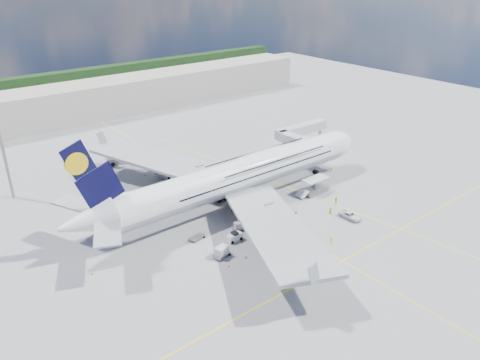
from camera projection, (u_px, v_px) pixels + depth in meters
ground at (269, 219)px, 100.05m from camera, size 300.00×300.00×0.00m
taxi_line_main at (269, 219)px, 100.04m from camera, size 0.25×220.00×0.01m
taxi_line_cross at (342, 261)px, 85.83m from camera, size 120.00×0.25×0.01m
taxi_line_diag at (285, 186)px, 115.07m from camera, size 14.16×99.06×0.01m
airliner at (241, 174)px, 104.43m from camera, size 77.26×79.15×23.71m
jet_bridge at (300, 135)px, 128.93m from camera, size 18.80×12.10×8.50m
cargo_loader at (314, 188)px, 111.10m from camera, size 8.53×3.20×3.67m
light_mast at (2, 144)px, 103.86m from camera, size 3.00×0.70×25.50m
terminal at (90, 100)px, 165.03m from camera, size 180.00×16.00×12.00m
tree_line at (135, 71)px, 220.48m from camera, size 160.00×6.00×8.00m
dolly_row_a at (222, 251)px, 86.67m from camera, size 3.61×2.45×2.09m
dolly_row_b at (239, 226)px, 95.60m from camera, size 2.95×2.26×1.66m
dolly_row_c at (294, 245)px, 88.88m from camera, size 3.01×1.96×1.77m
dolly_back at (197, 237)px, 92.57m from camera, size 3.46×2.41×0.46m
dolly_nose_far at (289, 213)px, 101.73m from camera, size 3.33×1.80×0.48m
dolly_nose_near at (280, 227)px, 94.89m from camera, size 3.52×2.46×2.02m
baggage_tug at (235, 237)px, 91.84m from camera, size 3.08×1.48×1.92m
catering_truck_inner at (170, 168)px, 119.98m from camera, size 7.67×4.87×4.25m
catering_truck_outer at (120, 156)px, 127.17m from camera, size 8.00×3.99×4.57m
service_van at (350, 216)px, 99.93m from camera, size 2.41×5.11×1.41m
crew_nose at (332, 168)px, 122.75m from camera, size 0.79×0.76×1.82m
crew_loader at (336, 201)px, 105.74m from camera, size 1.07×1.17×1.94m
crew_wing at (227, 249)px, 87.74m from camera, size 0.51×1.15×1.94m
crew_van at (330, 210)px, 101.89m from camera, size 0.93×0.88×1.60m
crew_tug at (331, 241)px, 90.39m from camera, size 1.34×1.08×1.80m
cone_nose at (319, 166)px, 125.32m from camera, size 0.50×0.50×0.63m
cone_wing_left_inner at (200, 193)px, 111.09m from camera, size 0.38×0.38×0.48m
cone_wing_left_outer at (145, 175)px, 120.29m from camera, size 0.42×0.42×0.54m
cone_wing_right_inner at (246, 257)px, 86.50m from camera, size 0.48×0.48×0.62m
cone_wing_right_outer at (229, 266)px, 84.10m from camera, size 0.39×0.39×0.50m
cone_tail at (92, 273)px, 81.92m from camera, size 0.42×0.42×0.54m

